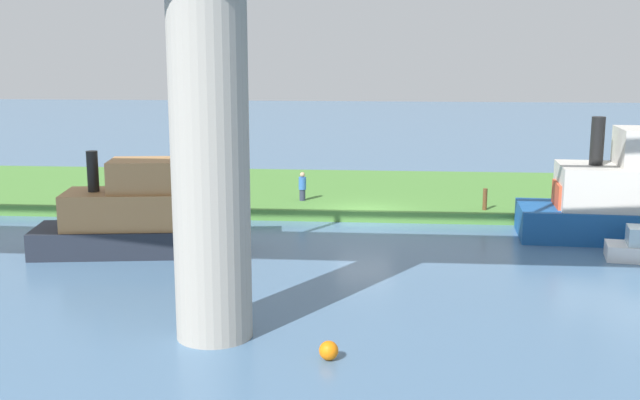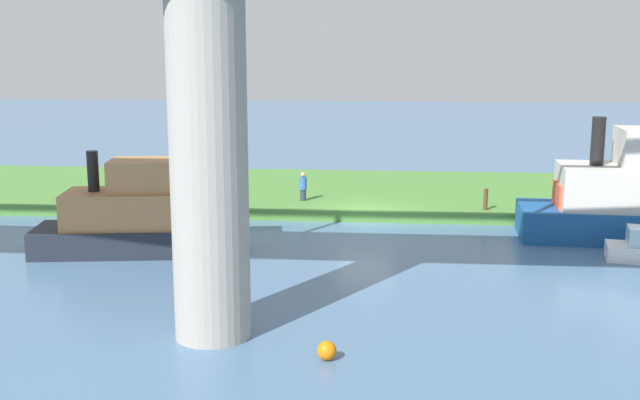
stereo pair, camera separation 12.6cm
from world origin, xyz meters
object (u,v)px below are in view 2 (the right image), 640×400
object	(u,v)px
mooring_post	(486,199)
pontoon_yellow	(144,215)
marker_buoy	(327,351)
person_on_bank	(303,186)
bridge_pylon	(209,153)

from	to	relation	value
mooring_post	pontoon_yellow	size ratio (longest dim) A/B	0.12
mooring_post	marker_buoy	size ratio (longest dim) A/B	1.98
person_on_bank	mooring_post	xyz separation A→B (m)	(-8.55, 1.50, -0.21)
mooring_post	pontoon_yellow	xyz separation A→B (m)	(13.82, 6.77, 0.47)
bridge_pylon	mooring_post	world-z (taller)	bridge_pylon
bridge_pylon	mooring_post	xyz separation A→B (m)	(-9.19, -15.33, -4.09)
bridge_pylon	marker_buoy	distance (m)	6.00
person_on_bank	mooring_post	world-z (taller)	person_on_bank
bridge_pylon	marker_buoy	bearing A→B (deg)	156.55
person_on_bank	mooring_post	size ratio (longest dim) A/B	1.40
mooring_post	marker_buoy	bearing A→B (deg)	70.47
mooring_post	pontoon_yellow	distance (m)	15.40
marker_buoy	person_on_bank	bearing A→B (deg)	-81.85
bridge_pylon	person_on_bank	size ratio (longest dim) A/B	7.32
marker_buoy	mooring_post	bearing A→B (deg)	-109.53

